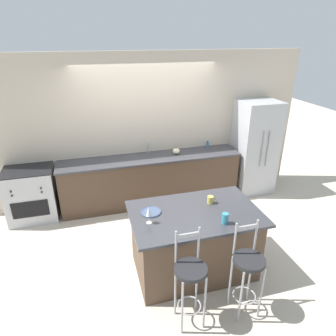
{
  "coord_description": "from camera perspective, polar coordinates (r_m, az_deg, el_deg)",
  "views": [
    {
      "loc": [
        -1.03,
        -4.57,
        2.95
      ],
      "look_at": [
        0.06,
        -0.61,
        1.1
      ],
      "focal_mm": 32.0,
      "sensor_mm": 36.0,
      "label": 1
    }
  ],
  "objects": [
    {
      "name": "back_counter",
      "position": [
        5.62,
        -3.21,
        -2.13
      ],
      "size": [
        3.3,
        0.64,
        0.91
      ],
      "color": "#4C3828",
      "rests_on": "ground_plane"
    },
    {
      "name": "pumpkin_decoration",
      "position": [
        5.54,
        1.57,
        3.23
      ],
      "size": [
        0.14,
        0.14,
        0.13
      ],
      "color": "beige",
      "rests_on": "back_counter"
    },
    {
      "name": "wall_back",
      "position": [
        5.57,
        -4.1,
        7.46
      ],
      "size": [
        6.0,
        0.07,
        2.7
      ],
      "color": "beige",
      "rests_on": "ground_plane"
    },
    {
      "name": "wine_glass",
      "position": [
        3.53,
        -3.7,
        -8.31
      ],
      "size": [
        0.07,
        0.07,
        0.22
      ],
      "color": "white",
      "rests_on": "kitchen_island"
    },
    {
      "name": "soap_bottle",
      "position": [
        5.93,
        7.55,
        4.49
      ],
      "size": [
        0.05,
        0.05,
        0.13
      ],
      "color": "teal",
      "rests_on": "back_counter"
    },
    {
      "name": "dinner_plate",
      "position": [
        3.8,
        -3.27,
        -8.31
      ],
      "size": [
        0.26,
        0.26,
        0.02
      ],
      "color": "#425170",
      "rests_on": "kitchen_island"
    },
    {
      "name": "tumbler_cup",
      "position": [
        3.62,
        10.82,
        -9.43
      ],
      "size": [
        0.08,
        0.08,
        0.14
      ],
      "color": "teal",
      "rests_on": "kitchen_island"
    },
    {
      "name": "bar_stool_near",
      "position": [
        3.35,
        4.23,
        -20.2
      ],
      "size": [
        0.35,
        0.35,
        1.15
      ],
      "color": "#99999E",
      "rests_on": "ground_plane"
    },
    {
      "name": "kitchen_island",
      "position": [
        4.07,
        4.98,
        -13.72
      ],
      "size": [
        1.64,
        1.03,
        0.9
      ],
      "color": "#4C3828",
      "rests_on": "ground_plane"
    },
    {
      "name": "oven_range",
      "position": [
        5.61,
        -24.54,
        -4.56
      ],
      "size": [
        0.79,
        0.62,
        0.92
      ],
      "color": "#B7B7BC",
      "rests_on": "ground_plane"
    },
    {
      "name": "bar_stool_far",
      "position": [
        3.54,
        14.9,
        -18.06
      ],
      "size": [
        0.35,
        0.35,
        1.15
      ],
      "color": "#99999E",
      "rests_on": "ground_plane"
    },
    {
      "name": "sink_faucet",
      "position": [
        5.56,
        -3.78,
        4.2
      ],
      "size": [
        0.02,
        0.13,
        0.22
      ],
      "color": "#ADAFB5",
      "rests_on": "back_counter"
    },
    {
      "name": "ground_plane",
      "position": [
        5.54,
        -2.3,
        -7.97
      ],
      "size": [
        18.0,
        18.0,
        0.0
      ],
      "primitive_type": "plane",
      "color": "beige"
    },
    {
      "name": "coffee_mug",
      "position": [
        4.0,
        8.1,
        -6.0
      ],
      "size": [
        0.12,
        0.08,
        0.1
      ],
      "color": "#C1B251",
      "rests_on": "kitchen_island"
    },
    {
      "name": "refrigerator",
      "position": [
        6.12,
        16.11,
        3.81
      ],
      "size": [
        0.73,
        0.71,
        1.82
      ],
      "color": "#ADAFB5",
      "rests_on": "ground_plane"
    }
  ]
}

